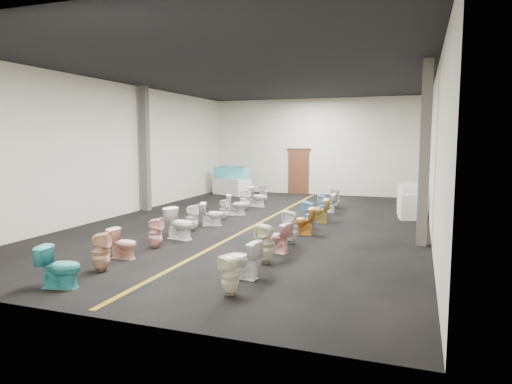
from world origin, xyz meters
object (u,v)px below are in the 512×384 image
Objects in this scene: toilet_right_0 at (230,276)px; toilet_right_6 at (309,215)px; toilet_left_5 at (192,218)px; toilet_left_7 at (224,209)px; toilet_right_2 at (266,244)px; bathtub at (232,172)px; toilet_right_5 at (301,221)px; toilet_left_3 at (155,233)px; toilet_left_8 at (237,205)px; toilet_right_3 at (276,237)px; toilet_left_9 at (245,199)px; toilet_left_6 at (212,214)px; appliance_crate_a at (410,207)px; toilet_right_4 at (291,227)px; toilet_right_7 at (317,210)px; appliance_crate_d at (412,193)px; display_table at (232,186)px; toilet_left_4 at (180,224)px; toilet_left_1 at (101,252)px; toilet_right_10 at (336,198)px; toilet_right_9 at (327,203)px; toilet_right_8 at (323,206)px; appliance_crate_c at (411,197)px; toilet_left_2 at (123,243)px; toilet_left_0 at (60,267)px; toilet_left_11 at (263,194)px; toilet_right_1 at (242,259)px.

toilet_right_6 reaches higher than toilet_right_0.
toilet_left_5 is 1.13× the size of toilet_left_7.
toilet_right_2 is 1.05× the size of toilet_right_6.
bathtub reaches higher than toilet_right_5.
toilet_left_3 is 1.02× the size of toilet_left_8.
toilet_left_9 is at bearing -138.82° from toilet_right_3.
toilet_left_6 is at bearing -165.67° from toilet_left_7.
toilet_left_8 is (-5.65, -1.12, -0.05)m from appliance_crate_a.
toilet_right_4 reaches higher than toilet_right_7.
toilet_left_3 is at bearing -119.72° from appliance_crate_d.
toilet_left_5 is 3.41m from toilet_right_6.
toilet_right_5 is (2.93, -1.42, 0.04)m from toilet_left_7.
toilet_right_6 is at bearing -89.15° from toilet_left_7.
display_table is 2.51× the size of toilet_left_6.
toilet_left_9 is (-0.17, 5.13, -0.01)m from toilet_left_4.
toilet_right_7 is (2.89, 1.59, 0.03)m from toilet_left_6.
appliance_crate_a is 1.18× the size of toilet_left_6.
toilet_left_6 is at bearing -68.31° from bathtub.
toilet_left_4 reaches higher than toilet_left_1.
display_table reaches higher than toilet_right_10.
appliance_crate_d is 1.11× the size of toilet_left_1.
appliance_crate_d is 4.22m from toilet_right_9.
bathtub is 2.23× the size of appliance_crate_a.
toilet_right_10 is at bearing 168.50° from toilet_right_8.
appliance_crate_c is (0.00, 2.32, 0.05)m from appliance_crate_a.
toilet_left_2 is at bearing -75.54° from bathtub.
toilet_left_2 is 7.40m from toilet_right_8.
toilet_left_2 is 4.04m from toilet_right_4.
appliance_crate_a reaches higher than toilet_right_9.
display_table is at bearing -0.39° from toilet_left_8.
toilet_left_4 is (-5.61, -8.84, -0.03)m from appliance_crate_d.
toilet_left_9 is 6.37m from toilet_right_3.
toilet_left_7 is at bearing -12.47° from toilet_left_0.
toilet_right_6 is at bearing -32.31° from toilet_left_2.
toilet_left_6 is 5.59m from toilet_right_10.
toilet_right_8 is at bearing -156.32° from toilet_right_0.
toilet_right_7 is (2.94, 4.66, 0.01)m from toilet_left_3.
appliance_crate_a is 5.76m from toilet_left_8.
appliance_crate_a reaches higher than toilet_right_3.
toilet_right_8 is (3.05, 6.75, 0.05)m from toilet_left_2.
display_table is at bearing 12.19° from toilet_left_2.
toilet_right_2 is at bearing -106.52° from toilet_left_4.
toilet_left_2 is 8.40m from toilet_right_9.
appliance_crate_d is 5.98m from toilet_left_11.
appliance_crate_d is 1.18× the size of toilet_left_0.
display_table reaches higher than toilet_right_9.
toilet_left_4 is at bearing -124.87° from toilet_right_1.
toilet_right_2 reaches higher than toilet_right_5.
toilet_left_2 is at bearing 158.96° from toilet_left_6.
toilet_right_0 is at bearing 7.81° from toilet_right_9.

